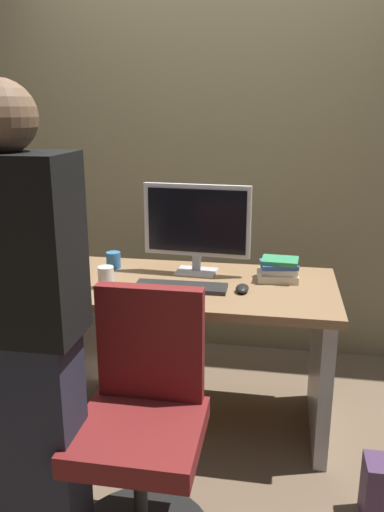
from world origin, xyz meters
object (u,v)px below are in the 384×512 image
object	(u,v)px
office_chair	(143,433)
book_stack	(278,270)
cup_by_monitor	(113,260)
desk	(194,328)
monitor	(197,224)
person_at_desk	(21,337)
keyboard	(181,287)
cup_near_keyboard	(106,277)
mouse	(242,288)

from	to	relation	value
office_chair	book_stack	distance (m)	1.06
office_chair	cup_by_monitor	distance (m)	1.09
desk	cup_by_monitor	size ratio (longest dim) A/B	16.08
desk	monitor	distance (m)	0.51
desk	person_at_desk	xyz separation A→B (m)	(-0.41, -0.91, 0.33)
book_stack	keyboard	bearing A→B (deg)	-155.03
monitor	keyboard	xyz separation A→B (m)	(-0.03, -0.25, -0.25)
monitor	cup_near_keyboard	bearing A→B (deg)	-143.36
keyboard	cup_by_monitor	xyz separation A→B (m)	(-0.41, 0.27, 0.03)
person_at_desk	monitor	world-z (taller)	person_at_desk
monitor	mouse	bearing A→B (deg)	-43.38
desk	cup_by_monitor	bearing A→B (deg)	159.28
person_at_desk	book_stack	world-z (taller)	person_at_desk
desk	book_stack	distance (m)	0.51
office_chair	person_at_desk	distance (m)	0.56
desk	monitor	bearing A→B (deg)	94.28
keyboard	mouse	xyz separation A→B (m)	(0.29, 0.01, 0.01)
desk	cup_near_keyboard	xyz separation A→B (m)	(-0.39, -0.13, 0.28)
person_at_desk	cup_by_monitor	xyz separation A→B (m)	(-0.05, 1.08, -0.06)
cup_near_keyboard	keyboard	bearing A→B (deg)	6.26
office_chair	keyboard	bearing A→B (deg)	89.27
cup_near_keyboard	mouse	bearing A→B (deg)	4.25
monitor	book_stack	xyz separation A→B (m)	(0.41, -0.04, -0.20)
desk	keyboard	size ratio (longest dim) A/B	3.17
mouse	cup_by_monitor	bearing A→B (deg)	159.69
keyboard	cup_near_keyboard	bearing A→B (deg)	-174.41
cup_by_monitor	book_stack	world-z (taller)	book_stack
office_chair	mouse	bearing A→B (deg)	66.71
cup_near_keyboard	book_stack	world-z (taller)	book_stack
person_at_desk	cup_by_monitor	bearing A→B (deg)	92.46
office_chair	cup_by_monitor	xyz separation A→B (m)	(-0.41, 0.94, 0.36)
desk	cup_near_keyboard	distance (m)	0.50
person_at_desk	cup_near_keyboard	distance (m)	0.78
office_chair	cup_near_keyboard	distance (m)	0.81
keyboard	cup_by_monitor	world-z (taller)	cup_by_monitor
monitor	cup_by_monitor	xyz separation A→B (m)	(-0.45, 0.02, -0.21)
office_chair	mouse	xyz separation A→B (m)	(0.29, 0.68, 0.33)
cup_by_monitor	cup_near_keyboard	bearing A→B (deg)	-78.08
office_chair	keyboard	world-z (taller)	office_chair
person_at_desk	mouse	bearing A→B (deg)	51.54
office_chair	cup_by_monitor	bearing A→B (deg)	113.27
monitor	book_stack	distance (m)	0.46
person_at_desk	mouse	xyz separation A→B (m)	(0.65, 0.82, -0.08)
book_stack	person_at_desk	bearing A→B (deg)	-128.53
person_at_desk	mouse	size ratio (longest dim) A/B	16.39
cup_near_keyboard	cup_by_monitor	distance (m)	0.31
desk	book_stack	bearing A→B (deg)	15.83
person_at_desk	keyboard	world-z (taller)	person_at_desk
monitor	keyboard	world-z (taller)	monitor
person_at_desk	keyboard	distance (m)	0.90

